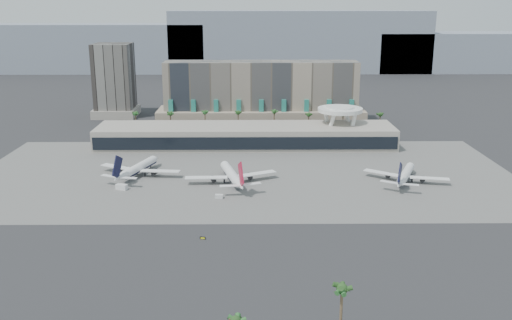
{
  "coord_description": "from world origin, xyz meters",
  "views": [
    {
      "loc": [
        2.89,
        -210.2,
        81.35
      ],
      "look_at": [
        5.31,
        40.0,
        11.12
      ],
      "focal_mm": 40.0,
      "sensor_mm": 36.0,
      "label": 1
    }
  ],
  "objects_px": {
    "airliner_centre": "(232,175)",
    "service_vehicle_b": "(219,196)",
    "airliner_left": "(138,168)",
    "taxiway_sign": "(203,238)",
    "airliner_right": "(405,175)",
    "service_vehicle_a": "(122,187)"
  },
  "relations": [
    {
      "from": "airliner_left",
      "to": "airliner_right",
      "type": "relative_size",
      "value": 1.09
    },
    {
      "from": "service_vehicle_a",
      "to": "taxiway_sign",
      "type": "height_order",
      "value": "service_vehicle_a"
    },
    {
      "from": "airliner_left",
      "to": "taxiway_sign",
      "type": "distance_m",
      "value": 84.82
    },
    {
      "from": "airliner_left",
      "to": "taxiway_sign",
      "type": "height_order",
      "value": "airliner_left"
    },
    {
      "from": "airliner_right",
      "to": "service_vehicle_b",
      "type": "xyz_separation_m",
      "value": [
        -85.13,
        -21.87,
        -2.7
      ]
    },
    {
      "from": "service_vehicle_b",
      "to": "airliner_right",
      "type": "bearing_deg",
      "value": 20.36
    },
    {
      "from": "airliner_right",
      "to": "service_vehicle_a",
      "type": "xyz_separation_m",
      "value": [
        -129.16,
        -9.8,
        -2.31
      ]
    },
    {
      "from": "airliner_left",
      "to": "airliner_right",
      "type": "height_order",
      "value": "airliner_left"
    },
    {
      "from": "airliner_centre",
      "to": "service_vehicle_b",
      "type": "height_order",
      "value": "airliner_centre"
    },
    {
      "from": "airliner_right",
      "to": "service_vehicle_b",
      "type": "distance_m",
      "value": 87.93
    },
    {
      "from": "airliner_centre",
      "to": "service_vehicle_b",
      "type": "distance_m",
      "value": 22.15
    },
    {
      "from": "airliner_centre",
      "to": "airliner_right",
      "type": "distance_m",
      "value": 80.33
    },
    {
      "from": "service_vehicle_a",
      "to": "airliner_centre",
      "type": "bearing_deg",
      "value": 31.76
    },
    {
      "from": "service_vehicle_a",
      "to": "airliner_left",
      "type": "bearing_deg",
      "value": 101.96
    },
    {
      "from": "airliner_centre",
      "to": "taxiway_sign",
      "type": "bearing_deg",
      "value": -111.3
    },
    {
      "from": "service_vehicle_a",
      "to": "taxiway_sign",
      "type": "xyz_separation_m",
      "value": [
        40.5,
        -55.18,
        -0.78
      ]
    },
    {
      "from": "airliner_centre",
      "to": "airliner_right",
      "type": "relative_size",
      "value": 1.15
    },
    {
      "from": "airliner_centre",
      "to": "service_vehicle_b",
      "type": "relative_size",
      "value": 13.24
    },
    {
      "from": "airliner_left",
      "to": "service_vehicle_b",
      "type": "height_order",
      "value": "airliner_left"
    },
    {
      "from": "airliner_left",
      "to": "taxiway_sign",
      "type": "bearing_deg",
      "value": -45.94
    },
    {
      "from": "airliner_right",
      "to": "taxiway_sign",
      "type": "height_order",
      "value": "airliner_right"
    },
    {
      "from": "airliner_left",
      "to": "airliner_centre",
      "type": "height_order",
      "value": "airliner_centre"
    }
  ]
}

